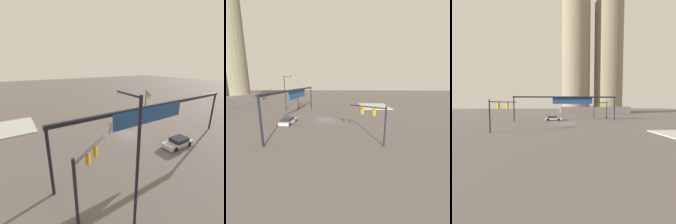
{
  "view_description": "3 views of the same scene",
  "coord_description": "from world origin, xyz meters",
  "views": [
    {
      "loc": [
        15.17,
        17.95,
        10.85
      ],
      "look_at": [
        2.2,
        -1.83,
        3.72
      ],
      "focal_mm": 25.09,
      "sensor_mm": 36.0,
      "label": 1
    },
    {
      "loc": [
        -29.82,
        -4.14,
        7.83
      ],
      "look_at": [
        -0.38,
        -2.77,
        1.8
      ],
      "focal_mm": 23.58,
      "sensor_mm": 36.0,
      "label": 2
    },
    {
      "loc": [
        -2.39,
        -30.49,
        4.34
      ],
      "look_at": [
        -0.7,
        -0.8,
        2.67
      ],
      "focal_mm": 22.08,
      "sensor_mm": 36.0,
      "label": 3
    }
  ],
  "objects": [
    {
      "name": "ground_plane",
      "position": [
        0.0,
        0.0,
        0.0
      ],
      "size": [
        224.36,
        224.36,
        0.0
      ],
      "primitive_type": "plane",
      "color": "#5E5551"
    },
    {
      "name": "traffic_signal_near_corner",
      "position": [
        -11.7,
        -7.87,
        3.62
      ],
      "size": [
        3.01,
        4.28,
        5.1
      ],
      "rotation": [
        0.0,
        0.0,
        0.97
      ],
      "color": "black",
      "rests_on": "ground"
    },
    {
      "name": "traffic_signal_opposite_side",
      "position": [
        11.65,
        8.98,
        3.62
      ],
      "size": [
        3.83,
        2.72,
        5.32
      ],
      "rotation": [
        0.0,
        0.0,
        -2.54
      ],
      "color": "black",
      "rests_on": "ground"
    },
    {
      "name": "streetlamp_curved_arm",
      "position": [
        9.44,
        11.74,
        5.4
      ],
      "size": [
        0.46,
        2.9,
        9.35
      ],
      "rotation": [
        0.0,
        0.0,
        -1.64
      ],
      "color": "black",
      "rests_on": "ground"
    },
    {
      "name": "overhead_sign_gantry",
      "position": [
        0.54,
        5.93,
        5.49
      ],
      "size": [
        27.08,
        0.43,
        6.43
      ],
      "color": "black",
      "rests_on": "ground"
    },
    {
      "name": "sedan_car_approaching",
      "position": [
        -3.21,
        6.6,
        0.58
      ],
      "size": [
        4.64,
        2.09,
        1.21
      ],
      "rotation": [
        0.0,
        0.0,
        -0.05
      ],
      "color": "#B6B6BE",
      "rests_on": "ground"
    }
  ]
}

